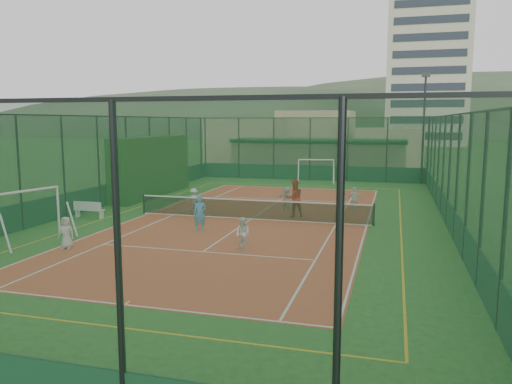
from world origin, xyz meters
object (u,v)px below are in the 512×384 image
clubhouse (319,156)px  child_near_right (243,234)px  apartment_tower (427,68)px  child_far_left (194,200)px  white_bench (89,209)px  child_far_back (287,198)px  floodlight_ne (423,129)px  child_far_right (354,199)px  futsal_goal_near (27,216)px  futsal_goal_far (316,171)px  child_near_left (66,233)px  child_near_mid (200,213)px  coach (294,198)px

clubhouse → child_near_right: bearing=-87.3°
apartment_tower → child_far_left: (-15.50, -80.80, -14.38)m
white_bench → child_far_back: child_far_back is taller
white_bench → child_near_right: size_ratio=1.25×
floodlight_ne → clubhouse: floodlight_ne is taller
child_far_left → child_far_right: bearing=172.5°
child_near_right → apartment_tower: bearing=107.6°
floodlight_ne → child_far_left: floodlight_ne is taller
clubhouse → futsal_goal_near: size_ratio=4.88×
child_far_right → child_far_back: child_far_right is taller
child_far_right → floodlight_ne: bearing=-92.9°
floodlight_ne → futsal_goal_far: 8.56m
child_near_left → clubhouse: bearing=68.3°
child_far_back → floodlight_ne: bearing=-115.3°
floodlight_ne → child_near_left: size_ratio=6.87×
child_near_left → child_far_right: bearing=35.8°
child_near_mid → coach: coach is taller
apartment_tower → child_near_right: apartment_tower is taller
apartment_tower → white_bench: 87.32m
futsal_goal_near → clubhouse: bearing=-1.1°
floodlight_ne → apartment_tower: (3.40, 65.40, 10.88)m
child_near_left → child_far_back: 12.18m
child_near_left → futsal_goal_near: bearing=152.6°
child_far_left → coach: bearing=157.7°
child_near_right → child_far_left: child_far_left is taller
futsal_goal_far → coach: bearing=-95.1°
child_far_left → child_near_mid: bearing=93.4°
clubhouse → child_near_left: 29.75m
child_near_right → child_far_back: child_far_back is taller
floodlight_ne → futsal_goal_far: (-7.82, -1.34, -3.23)m
child_far_back → child_near_left: bearing=63.7°
futsal_goal_near → child_far_right: futsal_goal_near is taller
floodlight_ne → coach: floodlight_ne is taller
floodlight_ne → white_bench: bearing=-131.7°
futsal_goal_near → child_near_left: (2.23, -0.62, -0.39)m
child_near_mid → child_far_left: size_ratio=1.25×
child_far_right → child_far_back: (-3.58, -0.14, -0.04)m
child_near_mid → child_far_left: child_near_mid is taller
white_bench → futsal_goal_far: bearing=62.1°
apartment_tower → child_far_right: bearing=-95.3°
child_near_left → child_far_right: 14.43m
apartment_tower → child_near_right: bearing=-97.0°
futsal_goal_far → coach: coach is taller
clubhouse → child_far_back: size_ratio=12.39×
child_near_left → coach: (6.96, 8.50, 0.32)m
floodlight_ne → white_bench: size_ratio=5.44×
white_bench → child_near_mid: size_ratio=0.99×
child_near_right → child_far_back: size_ratio=0.99×
clubhouse → white_bench: clubhouse is taller
child_near_left → child_far_right: (9.74, 10.66, 0.05)m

